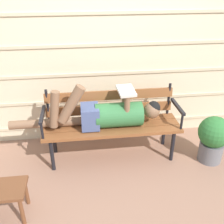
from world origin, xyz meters
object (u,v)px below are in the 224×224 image
reclining_person (107,114)px  footstool (4,194)px  park_bench (111,120)px  potted_plant (213,137)px

reclining_person → footstool: bearing=-142.8°
park_bench → potted_plant: (1.16, -0.29, -0.16)m
reclining_person → footstool: 1.31m
footstool → reclining_person: bearing=37.2°
park_bench → footstool: bearing=-142.2°
park_bench → potted_plant: 1.20m
footstool → potted_plant: bearing=13.7°
park_bench → footstool: park_bench is taller
park_bench → reclining_person: size_ratio=0.92×
reclining_person → potted_plant: 1.27m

